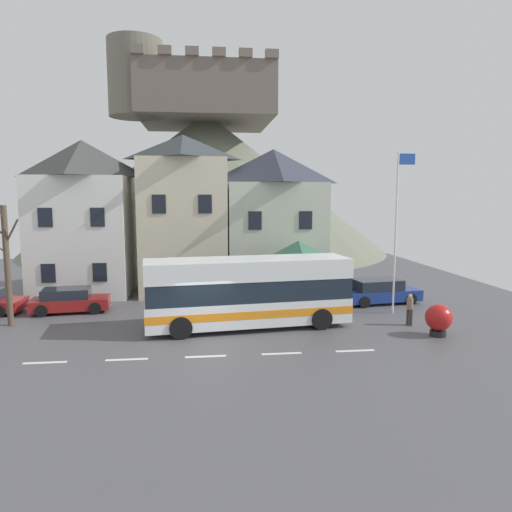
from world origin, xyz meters
name	(u,v)px	position (x,y,z in m)	size (l,w,h in m)	color
ground_plane	(205,346)	(0.00, 0.00, -0.03)	(40.00, 60.00, 0.07)	#505055
townhouse_00	(84,218)	(-7.50, 11.97, 4.84)	(5.79, 6.00, 9.68)	white
townhouse_01	(184,214)	(-1.21, 11.78, 5.03)	(5.35, 5.62, 10.07)	beige
townhouse_02	(273,220)	(4.64, 11.91, 4.62)	(6.19, 5.89, 9.24)	beige
hilltop_castle	(206,178)	(0.45, 35.25, 8.19)	(40.15, 40.15, 21.82)	#686E5B
transit_bus	(248,293)	(2.05, 2.65, 1.66)	(9.84, 3.65, 3.29)	silver
bus_shelter	(298,253)	(5.31, 6.86, 3.03)	(3.60, 3.60, 3.70)	#473D33
parked_car_00	(69,300)	(-7.21, 6.65, 0.64)	(4.15, 2.19, 1.30)	maroon
parked_car_01	(379,291)	(10.16, 6.85, 0.68)	(4.70, 2.44, 1.40)	navy
pedestrian_00	(311,298)	(5.54, 4.48, 0.92)	(0.34, 0.34, 1.54)	#2D2D38
pedestrian_01	(410,308)	(9.82, 2.06, 0.85)	(0.30, 0.32, 1.53)	#38332D
pedestrian_02	(323,296)	(6.29, 4.98, 0.91)	(0.36, 0.36, 1.62)	black
public_bench	(318,290)	(6.93, 8.62, 0.47)	(1.45, 0.48, 0.87)	#33473D
flagpole	(397,223)	(10.06, 4.47, 4.81)	(0.95, 0.10, 8.44)	silver
harbour_buoy	(439,319)	(10.33, 0.23, 0.79)	(1.18, 1.18, 1.43)	black
bare_tree_00	(7,263)	(-9.31, 4.20, 3.04)	(1.71, 1.03, 6.20)	brown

